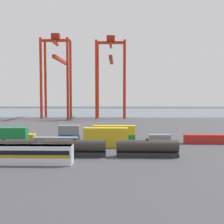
{
  "coord_description": "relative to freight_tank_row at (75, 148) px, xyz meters",
  "views": [
    {
      "loc": [
        11.63,
        -79.53,
        14.17
      ],
      "look_at": [
        9.15,
        28.42,
        7.4
      ],
      "focal_mm": 44.64,
      "sensor_mm": 36.0,
      "label": 1
    }
  ],
  "objects": [
    {
      "name": "shipping_container_5",
      "position": [
        6.5,
        11.95,
        -0.67
      ],
      "size": [
        12.1,
        2.44,
        2.6
      ],
      "primitive_type": "cube",
      "color": "gold",
      "rests_on": "ground_plane"
    },
    {
      "name": "gantry_crane_central",
      "position": [
        5.25,
        107.36,
        27.74
      ],
      "size": [
        18.05,
        34.16,
        49.06
      ],
      "color": "red",
      "rests_on": "ground_plane"
    },
    {
      "name": "harbour_water",
      "position": [
        -1.77,
        163.76,
        -1.97
      ],
      "size": [
        400.0,
        110.0,
        0.01
      ],
      "primitive_type": "cube",
      "color": "#475B6B",
      "rests_on": "ground_plane"
    },
    {
      "name": "shipping_container_6",
      "position": [
        6.5,
        11.95,
        1.93
      ],
      "size": [
        12.1,
        2.44,
        2.6
      ],
      "primitive_type": "cube",
      "color": "gold",
      "rests_on": "shipping_container_5"
    },
    {
      "name": "ground_plane",
      "position": [
        -1.77,
        56.71,
        -1.97
      ],
      "size": [
        420.0,
        420.0,
        0.0
      ],
      "primitive_type": "plane",
      "color": "#424247"
    },
    {
      "name": "shipping_container_4",
      "position": [
        -7.33,
        11.95,
        -0.67
      ],
      "size": [
        12.1,
        2.44,
        2.6
      ],
      "primitive_type": "cube",
      "color": "slate",
      "rests_on": "ground_plane"
    },
    {
      "name": "shipping_container_15",
      "position": [
        35.04,
        17.57,
        -0.67
      ],
      "size": [
        12.1,
        2.44,
        2.6
      ],
      "primitive_type": "cube",
      "color": "#AD211C",
      "rests_on": "ground_plane"
    },
    {
      "name": "shipping_container_13",
      "position": [
        8.7,
        17.57,
        1.93
      ],
      "size": [
        12.1,
        2.44,
        2.6
      ],
      "primitive_type": "cube",
      "color": "gold",
      "rests_on": "shipping_container_12"
    },
    {
      "name": "shipping_container_2",
      "position": [
        -21.15,
        11.95,
        -0.67
      ],
      "size": [
        12.1,
        2.44,
        2.6
      ],
      "primitive_type": "cube",
      "color": "#197538",
      "rests_on": "ground_plane"
    },
    {
      "name": "gantry_crane_west",
      "position": [
        -27.71,
        108.18,
        28.55
      ],
      "size": [
        17.33,
        39.82,
        50.48
      ],
      "color": "red",
      "rests_on": "ground_plane"
    },
    {
      "name": "shipping_container_14",
      "position": [
        21.87,
        17.57,
        -0.67
      ],
      "size": [
        6.04,
        2.44,
        2.6
      ],
      "primitive_type": "cube",
      "color": "slate",
      "rests_on": "ground_plane"
    },
    {
      "name": "shipping_container_9",
      "position": [
        -17.64,
        17.57,
        -0.67
      ],
      "size": [
        6.04,
        2.44,
        2.6
      ],
      "primitive_type": "cube",
      "color": "gold",
      "rests_on": "ground_plane"
    },
    {
      "name": "shipping_container_11",
      "position": [
        -4.47,
        17.57,
        1.93
      ],
      "size": [
        6.04,
        2.44,
        2.6
      ],
      "primitive_type": "cube",
      "color": "slate",
      "rests_on": "shipping_container_10"
    },
    {
      "name": "shipping_container_10",
      "position": [
        -4.47,
        17.57,
        -0.67
      ],
      "size": [
        6.04,
        2.44,
        2.6
      ],
      "primitive_type": "cube",
      "color": "#1C4299",
      "rests_on": "ground_plane"
    },
    {
      "name": "shipping_container_3",
      "position": [
        -21.15,
        11.95,
        1.93
      ],
      "size": [
        12.1,
        2.44,
        2.6
      ],
      "primitive_type": "cube",
      "color": "#197538",
      "rests_on": "shipping_container_2"
    },
    {
      "name": "freight_tank_row",
      "position": [
        0.0,
        0.0,
        0.0
      ],
      "size": [
        46.93,
        2.76,
        4.22
      ],
      "color": "#232326",
      "rests_on": "ground_plane"
    },
    {
      "name": "shipping_container_12",
      "position": [
        8.7,
        17.57,
        -0.67
      ],
      "size": [
        12.1,
        2.44,
        2.6
      ],
      "primitive_type": "cube",
      "color": "#197538",
      "rests_on": "ground_plane"
    }
  ]
}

